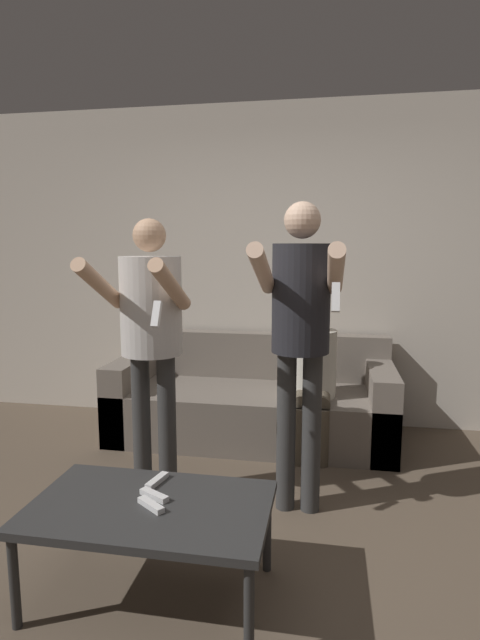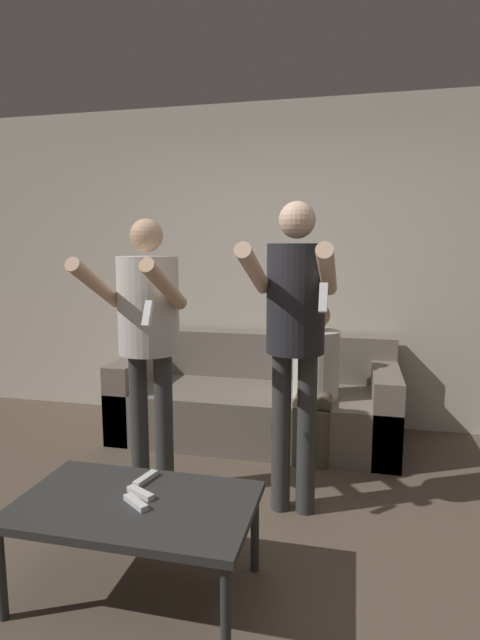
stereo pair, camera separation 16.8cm
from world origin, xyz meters
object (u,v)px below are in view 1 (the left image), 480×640
(remote_near, at_px, (151,505))
(person_standing_left, at_px, (151,325))
(remote_far, at_px, (157,481))
(couch, at_px, (252,403))
(remote_mid, at_px, (154,495))
(person_seated, at_px, (313,370))
(person_standing_right, at_px, (300,322))
(coffee_table, at_px, (150,512))

(remote_near, bearing_deg, person_standing_left, 109.24)
(remote_far, bearing_deg, couch, 84.15)
(couch, distance_m, remote_mid, 1.89)
(remote_mid, xyz_separation_m, remote_far, (-0.03, 0.13, 0.00))
(person_standing_left, distance_m, remote_far, 0.94)
(couch, height_order, person_seated, person_seated)
(couch, relative_size, person_standing_left, 1.30)
(couch, relative_size, remote_mid, 14.63)
(couch, height_order, remote_near, couch)
(person_standing_left, xyz_separation_m, person_standing_right, (0.87, -0.00, 0.04))
(coffee_table, xyz_separation_m, remote_near, (0.02, -0.03, 0.05))
(person_seated, bearing_deg, person_standing_left, -135.72)
(person_standing_left, height_order, coffee_table, person_standing_left)
(person_standing_right, relative_size, person_seated, 1.57)
(person_standing_left, xyz_separation_m, person_seated, (0.92, 0.89, -0.45))
(couch, relative_size, person_standing_right, 1.24)
(remote_near, bearing_deg, person_standing_right, 57.00)
(remote_near, bearing_deg, coffee_table, 118.84)
(couch, distance_m, person_standing_right, 1.44)
(remote_near, distance_m, remote_far, 0.22)
(person_standing_right, bearing_deg, coffee_table, -124.64)
(couch, bearing_deg, remote_mid, -94.40)
(person_standing_right, xyz_separation_m, remote_near, (-0.56, -0.87, -0.66))
(person_standing_left, distance_m, remote_near, 1.11)
(remote_mid, bearing_deg, coffee_table, -90.50)
(person_standing_right, relative_size, remote_mid, 11.77)
(couch, bearing_deg, remote_far, -95.85)
(couch, bearing_deg, person_standing_right, -68.37)
(couch, relative_size, remote_near, 15.31)
(person_seated, relative_size, coffee_table, 1.09)
(coffee_table, bearing_deg, remote_mid, 89.50)
(remote_far, bearing_deg, person_standing_right, 46.77)
(person_standing_right, distance_m, remote_far, 1.11)
(person_seated, xyz_separation_m, remote_far, (-0.66, -1.55, -0.17))
(person_standing_right, height_order, remote_far, person_standing_right)
(remote_near, distance_m, remote_mid, 0.08)
(remote_near, relative_size, remote_mid, 0.96)
(person_standing_right, height_order, person_seated, person_standing_right)
(remote_mid, bearing_deg, person_seated, 69.56)
(person_standing_left, height_order, remote_far, person_standing_left)
(person_seated, xyz_separation_m, remote_near, (-0.61, -1.77, -0.17))
(couch, xyz_separation_m, remote_near, (-0.13, -1.96, 0.17))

